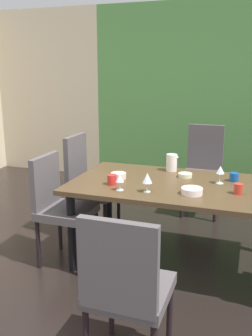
# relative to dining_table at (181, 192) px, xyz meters

# --- Properties ---
(ground_plane) EXTENTS (5.88, 6.29, 0.02)m
(ground_plane) POSITION_rel_dining_table_xyz_m (-0.80, -0.59, -0.67)
(ground_plane) COLOR black
(back_panel_interior) EXTENTS (1.93, 0.10, 2.62)m
(back_panel_interior) POSITION_rel_dining_table_xyz_m (-2.78, 2.51, 0.65)
(back_panel_interior) COLOR beige
(back_panel_interior) RESTS_ON ground_plane
(garden_window_panel) EXTENTS (3.96, 0.10, 2.62)m
(garden_window_panel) POSITION_rel_dining_table_xyz_m (0.16, 2.51, 0.65)
(garden_window_panel) COLOR #528C46
(garden_window_panel) RESTS_ON ground_plane
(dining_table) EXTENTS (1.87, 1.04, 0.74)m
(dining_table) POSITION_rel_dining_table_xyz_m (0.00, 0.00, 0.00)
(dining_table) COLOR #503A24
(dining_table) RESTS_ON ground_plane
(chair_left_near) EXTENTS (0.45, 0.44, 0.96)m
(chair_left_near) POSITION_rel_dining_table_xyz_m (-1.02, -0.30, -0.11)
(chair_left_near) COLOR #534C4E
(chair_left_near) RESTS_ON ground_plane
(chair_head_near) EXTENTS (0.44, 0.44, 0.97)m
(chair_head_near) POSITION_rel_dining_table_xyz_m (-0.04, -1.34, -0.11)
(chair_head_near) COLOR #534C4E
(chair_head_near) RESTS_ON ground_plane
(chair_left_far) EXTENTS (0.45, 0.44, 1.05)m
(chair_left_far) POSITION_rel_dining_table_xyz_m (-1.03, 0.30, -0.09)
(chair_left_far) COLOR #534C4E
(chair_left_far) RESTS_ON ground_plane
(chair_head_far) EXTENTS (0.44, 0.44, 1.05)m
(chair_head_far) POSITION_rel_dining_table_xyz_m (0.01, 1.34, -0.09)
(chair_head_far) COLOR #534C4E
(chair_head_far) RESTS_ON ground_plane
(wine_glass_south) EXTENTS (0.07, 0.07, 0.15)m
(wine_glass_south) POSITION_rel_dining_table_xyz_m (0.30, 0.12, 0.19)
(wine_glass_south) COLOR silver
(wine_glass_south) RESTS_ON dining_table
(wine_glass_rear) EXTENTS (0.07, 0.07, 0.13)m
(wine_glass_rear) POSITION_rel_dining_table_xyz_m (-0.44, -0.33, 0.17)
(wine_glass_rear) COLOR silver
(wine_glass_rear) RESTS_ON dining_table
(wine_glass_center) EXTENTS (0.08, 0.08, 0.15)m
(wine_glass_center) POSITION_rel_dining_table_xyz_m (-0.22, -0.30, 0.19)
(wine_glass_center) COLOR silver
(wine_glass_center) RESTS_ON dining_table
(serving_bowl_left) EXTENTS (0.14, 0.14, 0.05)m
(serving_bowl_left) POSITION_rel_dining_table_xyz_m (-0.56, -0.02, 0.10)
(serving_bowl_left) COLOR beige
(serving_bowl_left) RESTS_ON dining_table
(serving_bowl_east) EXTENTS (0.13, 0.13, 0.04)m
(serving_bowl_east) POSITION_rel_dining_table_xyz_m (-0.01, 0.22, 0.09)
(serving_bowl_east) COLOR beige
(serving_bowl_east) RESTS_ON dining_table
(serving_bowl_north) EXTENTS (0.17, 0.17, 0.05)m
(serving_bowl_north) POSITION_rel_dining_table_xyz_m (0.13, -0.24, 0.10)
(serving_bowl_north) COLOR white
(serving_bowl_north) RESTS_ON dining_table
(cup_corner) EXTENTS (0.08, 0.08, 0.07)m
(cup_corner) POSITION_rel_dining_table_xyz_m (0.41, 0.23, 0.11)
(cup_corner) COLOR #154D99
(cup_corner) RESTS_ON dining_table
(cup_near_shelf) EXTENTS (0.07, 0.07, 0.08)m
(cup_near_shelf) POSITION_rel_dining_table_xyz_m (0.47, -0.12, 0.12)
(cup_near_shelf) COLOR red
(cup_near_shelf) RESTS_ON dining_table
(cup_near_window) EXTENTS (0.08, 0.08, 0.09)m
(cup_near_window) POSITION_rel_dining_table_xyz_m (-0.55, -0.21, 0.12)
(cup_near_window) COLOR red
(cup_near_window) RESTS_ON dining_table
(pitcher_front) EXTENTS (0.12, 0.10, 0.16)m
(pitcher_front) POSITION_rel_dining_table_xyz_m (-0.17, 0.39, 0.16)
(pitcher_front) COLOR white
(pitcher_front) RESTS_ON dining_table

